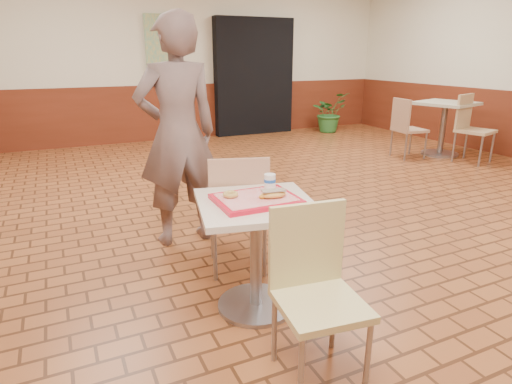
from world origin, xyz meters
name	(u,v)px	position (x,y,z in m)	size (l,w,h in m)	color
room_shell	(368,59)	(0.00, 0.00, 1.50)	(8.01, 10.01, 3.01)	brown
wainscot_band	(359,176)	(0.00, 0.00, 0.50)	(8.00, 10.00, 1.00)	#5B2211
corridor_doorway	(254,77)	(1.20, 4.88, 1.10)	(1.60, 0.22, 2.20)	black
promo_poster	(160,50)	(-0.60, 4.94, 1.60)	(0.50, 0.03, 1.20)	gray
main_table	(256,238)	(-1.40, -0.81, 0.48)	(0.68, 0.68, 0.71)	beige
chair_main_front	(315,284)	(-1.37, -1.42, 0.48)	(0.44, 0.44, 0.86)	#D0BF7C
chair_main_back	(238,209)	(-1.32, -0.34, 0.50)	(0.51, 0.51, 0.89)	tan
customer	(178,134)	(-1.53, 0.41, 0.93)	(0.68, 0.44, 1.86)	#715A57
serving_tray	(256,199)	(-1.40, -0.81, 0.73)	(0.47, 0.37, 0.03)	red
ring_donut	(231,194)	(-1.53, -0.74, 0.76)	(0.09, 0.09, 0.03)	#BA9243
long_john_donut	(273,194)	(-1.32, -0.86, 0.77)	(0.17, 0.10, 0.05)	gold
paper_cup	(270,181)	(-1.25, -0.69, 0.79)	(0.07, 0.07, 0.09)	white
second_table	(444,119)	(3.11, 1.89, 0.56)	(0.79, 0.79, 0.83)	#B3B190
chair_second_left	(406,125)	(2.41, 1.97, 0.50)	(0.46, 0.46, 0.90)	tan
chair_second_front	(471,125)	(3.12, 1.40, 0.55)	(0.56, 0.56, 0.98)	tan
potted_plant	(329,112)	(2.67, 4.40, 0.40)	(0.72, 0.62, 0.80)	#2A692A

